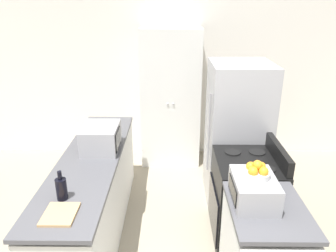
% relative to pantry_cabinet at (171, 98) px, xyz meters
% --- Properties ---
extents(wall_back, '(7.00, 0.06, 2.60)m').
position_rel_pantry_cabinet_xyz_m(wall_back, '(-0.03, 0.33, 0.27)').
color(wall_back, silver).
rests_on(wall_back, ground_plane).
extents(counter_left, '(0.60, 2.46, 0.91)m').
position_rel_pantry_cabinet_xyz_m(counter_left, '(-0.82, -1.76, -0.59)').
color(counter_left, silver).
rests_on(counter_left, ground_plane).
extents(pantry_cabinet, '(0.87, 0.59, 2.05)m').
position_rel_pantry_cabinet_xyz_m(pantry_cabinet, '(0.00, 0.00, 0.00)').
color(pantry_cabinet, silver).
rests_on(pantry_cabinet, ground_plane).
extents(stove, '(0.66, 0.76, 1.07)m').
position_rel_pantry_cabinet_xyz_m(stove, '(0.79, -1.81, -0.56)').
color(stove, black).
rests_on(stove, ground_plane).
extents(refrigerator, '(0.74, 0.78, 1.74)m').
position_rel_pantry_cabinet_xyz_m(refrigerator, '(0.82, -1.00, -0.15)').
color(refrigerator, '#A3A3A8').
rests_on(refrigerator, ground_plane).
extents(microwave, '(0.38, 0.47, 0.27)m').
position_rel_pantry_cabinet_xyz_m(microwave, '(-0.74, -1.56, 0.02)').
color(microwave, '#939399').
rests_on(microwave, counter_left).
extents(wine_bottle, '(0.09, 0.09, 0.25)m').
position_rel_pantry_cabinet_xyz_m(wine_bottle, '(-0.87, -2.50, -0.02)').
color(wine_bottle, black).
rests_on(wine_bottle, counter_left).
extents(toaster_oven, '(0.34, 0.44, 0.22)m').
position_rel_pantry_cabinet_xyz_m(toaster_oven, '(0.66, -2.52, -0.01)').
color(toaster_oven, '#939399').
rests_on(toaster_oven, counter_right).
extents(fruit_bowl, '(0.21, 0.21, 0.14)m').
position_rel_pantry_cabinet_xyz_m(fruit_bowl, '(0.67, -2.51, 0.15)').
color(fruit_bowl, silver).
rests_on(fruit_bowl, toaster_oven).
extents(cutting_board, '(0.24, 0.28, 0.02)m').
position_rel_pantry_cabinet_xyz_m(cutting_board, '(-0.82, -2.71, -0.11)').
color(cutting_board, tan).
rests_on(cutting_board, counter_left).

